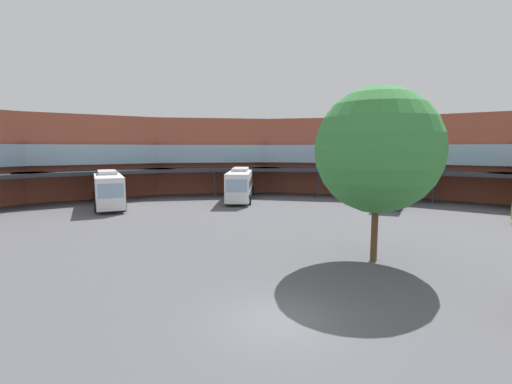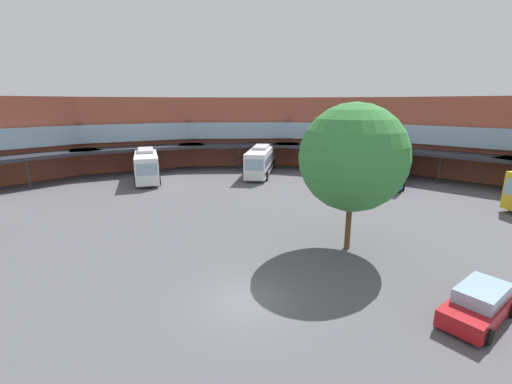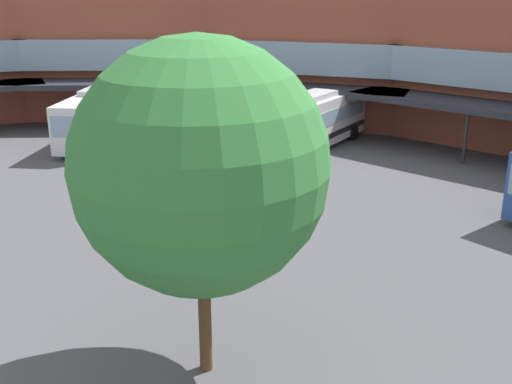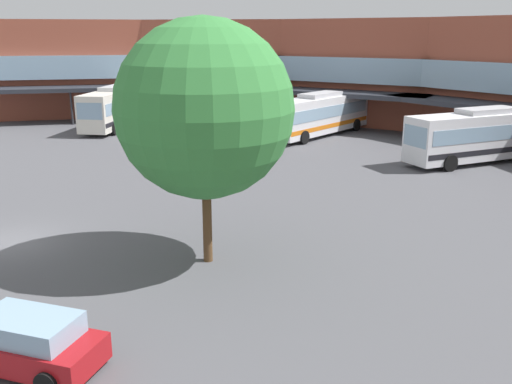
{
  "view_description": "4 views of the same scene",
  "coord_description": "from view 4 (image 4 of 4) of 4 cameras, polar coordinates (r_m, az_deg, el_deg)",
  "views": [
    {
      "loc": [
        -0.62,
        -12.43,
        6.16
      ],
      "look_at": [
        -1.01,
        13.24,
        3.03
      ],
      "focal_mm": 25.49,
      "sensor_mm": 36.0,
      "label": 1
    },
    {
      "loc": [
        2.53,
        -14.65,
        9.31
      ],
      "look_at": [
        -1.06,
        11.03,
        2.58
      ],
      "focal_mm": 24.17,
      "sensor_mm": 36.0,
      "label": 2
    },
    {
      "loc": [
        14.66,
        -5.08,
        10.41
      ],
      "look_at": [
        2.11,
        15.37,
        2.36
      ],
      "focal_mm": 43.07,
      "sensor_mm": 36.0,
      "label": 3
    },
    {
      "loc": [
        25.25,
        -0.02,
        8.76
      ],
      "look_at": [
        0.82,
        11.35,
        1.12
      ],
      "focal_mm": 39.49,
      "sensor_mm": 36.0,
      "label": 4
    }
  ],
  "objects": [
    {
      "name": "bus_1",
      "position": [
        50.03,
        6.49,
        7.86
      ],
      "size": [
        7.6,
        12.22,
        3.76
      ],
      "rotation": [
        0.0,
        0.0,
        5.16
      ],
      "color": "white",
      "rests_on": "ground"
    },
    {
      "name": "bus_0",
      "position": [
        55.75,
        -13.88,
        8.42
      ],
      "size": [
        11.78,
        8.94,
        3.95
      ],
      "rotation": [
        0.0,
        0.0,
        5.7
      ],
      "color": "silver",
      "rests_on": "ground"
    },
    {
      "name": "plaza_tree",
      "position": [
        21.11,
        -5.24,
        8.33
      ],
      "size": [
        6.7,
        6.7,
        9.39
      ],
      "color": "brown",
      "rests_on": "ground"
    },
    {
      "name": "ground_plane",
      "position": [
        26.73,
        -23.53,
        -4.68
      ],
      "size": [
        129.92,
        129.92,
        0.0
      ],
      "primitive_type": "plane",
      "color": "#515156"
    },
    {
      "name": "parked_car",
      "position": [
        16.88,
        -22.45,
        -13.87
      ],
      "size": [
        4.32,
        4.45,
        1.53
      ],
      "rotation": [
        0.0,
        0.0,
        3.96
      ],
      "color": "#A51419",
      "rests_on": "ground"
    },
    {
      "name": "bus_5",
      "position": [
        42.43,
        22.21,
        5.39
      ],
      "size": [
        2.96,
        12.34,
        3.79
      ],
      "rotation": [
        0.0,
        0.0,
        4.7
      ],
      "color": "white",
      "rests_on": "ground"
    },
    {
      "name": "station_building",
      "position": [
        36.23,
        20.72,
        8.96
      ],
      "size": [
        87.6,
        45.34,
        10.06
      ],
      "color": "#9E4C38",
      "rests_on": "ground"
    }
  ]
}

